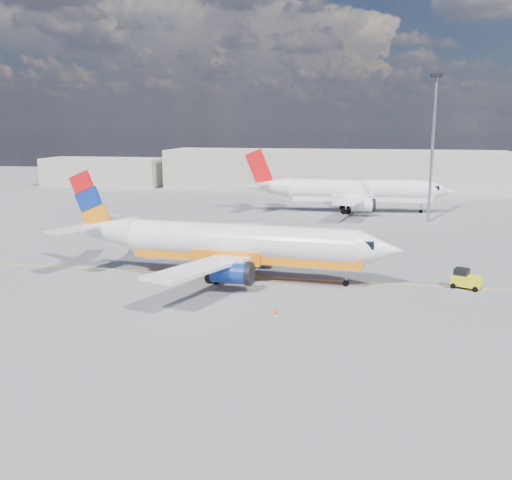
% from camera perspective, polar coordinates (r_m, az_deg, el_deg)
% --- Properties ---
extents(ground, '(240.00, 240.00, 0.00)m').
position_cam_1_polar(ground, '(48.77, -3.41, -4.47)').
color(ground, slate).
rests_on(ground, ground).
extents(taxi_line, '(70.00, 0.15, 0.01)m').
position_cam_1_polar(taxi_line, '(51.57, -2.59, -3.56)').
color(taxi_line, yellow).
rests_on(taxi_line, ground).
extents(terminal_main, '(70.00, 14.00, 8.00)m').
position_cam_1_polar(terminal_main, '(120.95, 7.76, 6.98)').
color(terminal_main, beige).
rests_on(terminal_main, ground).
extents(terminal_annex, '(26.00, 10.00, 6.00)m').
position_cam_1_polar(terminal_annex, '(130.79, -14.92, 6.60)').
color(terminal_annex, beige).
rests_on(terminal_annex, ground).
extents(main_jet, '(30.75, 24.26, 9.32)m').
position_cam_1_polar(main_jet, '(50.12, -2.55, -0.36)').
color(main_jet, white).
rests_on(main_jet, ground).
extents(second_jet, '(31.95, 25.19, 9.68)m').
position_cam_1_polar(second_jet, '(89.15, 9.54, 4.82)').
color(second_jet, white).
rests_on(second_jet, ground).
extents(gse_tug, '(2.63, 2.23, 1.65)m').
position_cam_1_polar(gse_tug, '(50.49, 20.23, -3.70)').
color(gse_tug, black).
rests_on(gse_tug, ground).
extents(traffic_cone, '(0.41, 0.41, 0.57)m').
position_cam_1_polar(traffic_cone, '(41.05, 1.91, -7.16)').
color(traffic_cone, white).
rests_on(traffic_cone, ground).
extents(floodlight_mast, '(1.46, 1.46, 19.95)m').
position_cam_1_polar(floodlight_mast, '(81.82, 17.30, 10.01)').
color(floodlight_mast, '#9E9EA6').
rests_on(floodlight_mast, ground).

